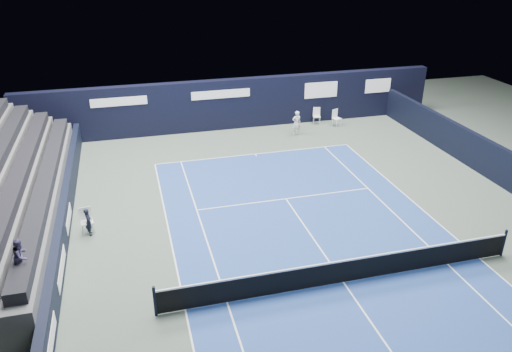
{
  "coord_description": "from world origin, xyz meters",
  "views": [
    {
      "loc": [
        -6.56,
        -12.76,
        10.7
      ],
      "look_at": [
        -1.4,
        6.47,
        1.3
      ],
      "focal_mm": 35.0,
      "sensor_mm": 36.0,
      "label": 1
    }
  ],
  "objects_px": {
    "tennis_net": "(345,270)",
    "tennis_player": "(297,123)",
    "folding_chair_back_a": "(317,113)",
    "line_judge_chair": "(86,219)",
    "folding_chair_back_b": "(336,117)"
  },
  "relations": [
    {
      "from": "tennis_net",
      "to": "tennis_player",
      "type": "relative_size",
      "value": 8.56
    },
    {
      "from": "folding_chair_back_a",
      "to": "line_judge_chair",
      "type": "distance_m",
      "value": 17.16
    },
    {
      "from": "folding_chair_back_b",
      "to": "tennis_net",
      "type": "height_order",
      "value": "tennis_net"
    },
    {
      "from": "folding_chair_back_b",
      "to": "line_judge_chair",
      "type": "xyz_separation_m",
      "value": [
        -14.84,
        -9.36,
        0.0
      ]
    },
    {
      "from": "line_judge_chair",
      "to": "tennis_net",
      "type": "bearing_deg",
      "value": -43.13
    },
    {
      "from": "line_judge_chair",
      "to": "tennis_net",
      "type": "height_order",
      "value": "tennis_net"
    },
    {
      "from": "line_judge_chair",
      "to": "tennis_net",
      "type": "relative_size",
      "value": 0.08
    },
    {
      "from": "folding_chair_back_a",
      "to": "folding_chair_back_b",
      "type": "xyz_separation_m",
      "value": [
        1.01,
        -0.79,
        -0.09
      ]
    },
    {
      "from": "folding_chair_back_b",
      "to": "tennis_player",
      "type": "relative_size",
      "value": 0.7
    },
    {
      "from": "folding_chair_back_b",
      "to": "tennis_net",
      "type": "distance_m",
      "value": 16.35
    },
    {
      "from": "folding_chair_back_a",
      "to": "folding_chair_back_b",
      "type": "relative_size",
      "value": 0.98
    },
    {
      "from": "folding_chair_back_a",
      "to": "tennis_net",
      "type": "relative_size",
      "value": 0.08
    },
    {
      "from": "folding_chair_back_a",
      "to": "tennis_net",
      "type": "xyz_separation_m",
      "value": [
        -5.18,
        -15.93,
        -0.18
      ]
    },
    {
      "from": "tennis_player",
      "to": "folding_chair_back_b",
      "type": "bearing_deg",
      "value": 17.45
    },
    {
      "from": "folding_chair_back_b",
      "to": "tennis_net",
      "type": "relative_size",
      "value": 0.08
    }
  ]
}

